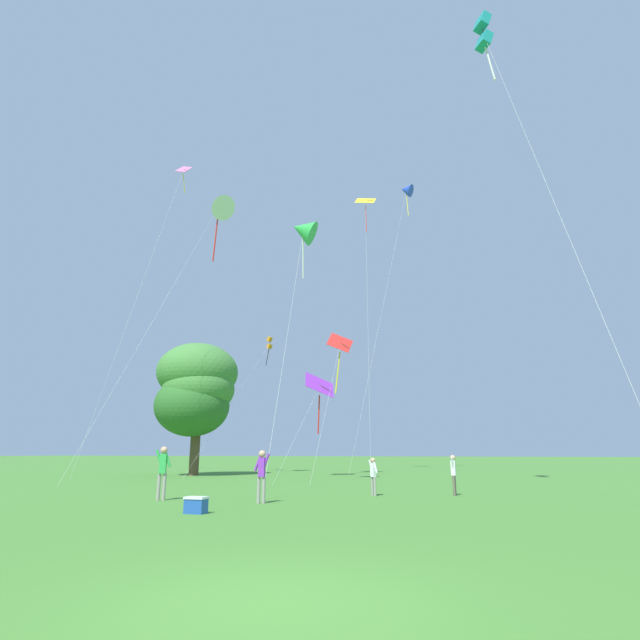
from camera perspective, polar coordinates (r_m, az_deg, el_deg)
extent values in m
plane|color=#427A2D|center=(6.50, -5.01, -29.07)|extent=(400.00, 400.00, 0.00)
cone|color=blue|center=(56.39, 9.64, 14.19)|extent=(1.72, 1.56, 1.68)
cylinder|color=yellow|center=(55.37, 9.78, 12.60)|extent=(0.26, 0.43, 2.60)
cylinder|color=silver|center=(45.70, 7.07, 1.53)|extent=(3.56, 11.91, 28.48)
cube|color=red|center=(40.16, 2.25, -2.55)|extent=(1.76, 1.69, 1.86)
cylinder|color=#3F382D|center=(40.16, 2.25, -2.55)|extent=(1.70, 0.22, 1.08)
cylinder|color=yellow|center=(39.68, 2.02, -5.89)|extent=(0.47, 0.32, 3.27)
cylinder|color=silver|center=(33.50, 0.91, -8.96)|extent=(1.69, 11.89, 9.85)
cube|color=purple|center=(36.61, -0.06, -7.29)|extent=(2.03, 2.47, 1.93)
cylinder|color=#3F382D|center=(36.61, -0.06, -7.29)|extent=(1.67, 0.60, 0.97)
cylinder|color=red|center=(36.56, -0.14, -10.55)|extent=(0.33, 0.41, 2.69)
cylinder|color=silver|center=(31.77, -2.27, -12.00)|extent=(0.61, 9.49, 6.14)
cube|color=pink|center=(42.69, -15.06, 16.04)|extent=(1.40, 0.76, 1.05)
cylinder|color=#3F382D|center=(42.69, -15.06, 16.04)|extent=(0.78, 0.56, 0.57)
cylinder|color=yellow|center=(42.29, -15.02, 14.61)|extent=(0.08, 0.45, 1.44)
cylinder|color=silver|center=(36.76, -20.07, 1.84)|extent=(2.32, 5.54, 22.95)
cone|color=white|center=(40.99, -11.33, 12.51)|extent=(3.05, 2.83, 2.54)
cylinder|color=red|center=(40.06, -11.66, 9.01)|extent=(0.52, 0.41, 3.68)
cylinder|color=silver|center=(33.41, -17.89, 0.57)|extent=(1.45, 11.10, 19.94)
cube|color=teal|center=(32.74, 17.77, 29.19)|extent=(1.04, 1.06, 0.90)
cube|color=teal|center=(31.92, 17.96, 27.60)|extent=(1.04, 1.06, 0.90)
cylinder|color=#3F382D|center=(32.33, 17.86, 28.41)|extent=(0.05, 0.05, 1.74)
cylinder|color=silver|center=(31.03, 18.51, 25.80)|extent=(0.45, 0.18, 2.37)
cylinder|color=silver|center=(22.10, 24.17, 13.55)|extent=(3.05, 8.80, 23.17)
cube|color=yellow|center=(52.56, 5.12, 13.21)|extent=(2.02, 1.04, 1.24)
cylinder|color=#3F382D|center=(52.56, 5.12, 13.21)|extent=(1.54, 0.19, 0.37)
cylinder|color=red|center=(51.66, 5.19, 11.23)|extent=(0.14, 0.13, 2.86)
cylinder|color=silver|center=(43.49, 5.38, 0.60)|extent=(1.88, 8.90, 25.98)
cube|color=orange|center=(45.20, -5.68, -2.17)|extent=(0.49, 0.50, 0.48)
cube|color=orange|center=(45.07, -5.70, -2.96)|extent=(0.49, 0.50, 0.48)
cylinder|color=#3F382D|center=(45.13, -5.69, -2.56)|extent=(0.03, 0.03, 0.91)
cylinder|color=black|center=(45.05, -5.90, -4.08)|extent=(0.44, 0.24, 1.57)
cylinder|color=silver|center=(39.84, -9.74, -8.90)|extent=(1.18, 10.55, 10.91)
cone|color=green|center=(30.40, -1.92, 10.05)|extent=(2.04, 1.86, 1.88)
cylinder|color=silver|center=(29.91, -1.91, 6.85)|extent=(0.21, 0.50, 2.27)
cylinder|color=silver|center=(23.70, -3.63, -1.27)|extent=(1.92, 9.06, 14.17)
cylinder|color=#665B4C|center=(21.21, 14.82, -17.54)|extent=(0.10, 0.10, 0.75)
cylinder|color=#665B4C|center=(21.36, 14.90, -17.51)|extent=(0.10, 0.10, 0.75)
cube|color=white|center=(21.26, 14.74, -15.76)|extent=(0.19, 0.21, 0.56)
cylinder|color=white|center=(21.14, 14.66, -15.39)|extent=(0.10, 0.26, 0.52)
cylinder|color=white|center=(21.37, 14.77, -15.37)|extent=(0.10, 0.26, 0.52)
sphere|color=tan|center=(21.25, 14.67, -14.73)|extent=(0.21, 0.21, 0.21)
cylinder|color=gray|center=(20.68, 5.88, -18.08)|extent=(0.09, 0.09, 0.70)
cylinder|color=gray|center=(20.58, 6.19, -18.09)|extent=(0.09, 0.09, 0.70)
cube|color=white|center=(20.60, 5.99, -16.40)|extent=(0.23, 0.23, 0.52)
cylinder|color=white|center=(20.67, 5.75, -16.03)|extent=(0.24, 0.18, 0.49)
cylinder|color=white|center=(20.52, 6.21, -16.03)|extent=(0.24, 0.18, 0.49)
sphere|color=tan|center=(20.59, 5.96, -15.40)|extent=(0.19, 0.19, 0.19)
cylinder|color=gray|center=(17.69, -6.34, -18.45)|extent=(0.11, 0.11, 0.83)
cylinder|color=gray|center=(17.73, -6.91, -18.43)|extent=(0.11, 0.11, 0.83)
cube|color=purple|center=(17.67, -6.55, -16.09)|extent=(0.24, 0.22, 0.62)
cylinder|color=purple|center=(17.64, -6.12, -15.60)|extent=(0.29, 0.13, 0.58)
cylinder|color=purple|center=(17.70, -6.96, -15.57)|extent=(0.29, 0.13, 0.58)
sphere|color=tan|center=(17.67, -6.51, -14.71)|extent=(0.23, 0.23, 0.23)
cylinder|color=gray|center=(19.49, -17.67, -17.42)|extent=(0.12, 0.12, 0.90)
cylinder|color=gray|center=(19.46, -17.10, -17.47)|extent=(0.12, 0.12, 0.90)
cube|color=green|center=(19.44, -17.21, -15.14)|extent=(0.29, 0.28, 0.67)
cylinder|color=green|center=(19.47, -17.58, -14.62)|extent=(0.31, 0.20, 0.63)
cylinder|color=green|center=(19.41, -16.75, -14.68)|extent=(0.31, 0.20, 0.63)
sphere|color=tan|center=(19.44, -17.10, -13.79)|extent=(0.25, 0.25, 0.25)
cylinder|color=brown|center=(39.16, -13.72, -11.46)|extent=(0.70, 0.70, 7.01)
ellipsoid|color=#2D6628|center=(38.79, -14.16, -9.33)|extent=(5.41, 5.41, 4.41)
ellipsoid|color=#427F38|center=(38.90, -13.46, -7.52)|extent=(5.26, 5.26, 3.98)
ellipsoid|color=#427F38|center=(39.41, -13.57, -5.74)|extent=(5.99, 5.99, 4.37)
cube|color=#2351B2|center=(15.20, -13.76, -19.64)|extent=(0.56, 0.36, 0.38)
cube|color=white|center=(15.18, -13.71, -18.82)|extent=(0.60, 0.40, 0.06)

